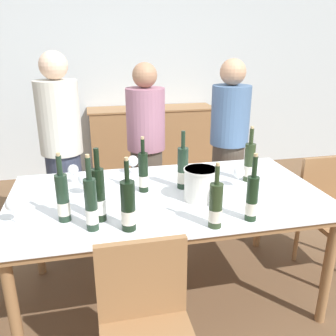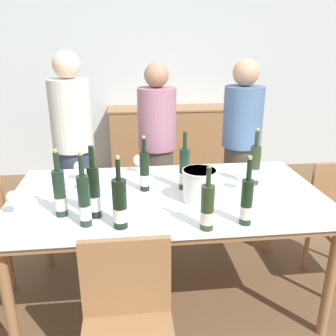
{
  "view_description": "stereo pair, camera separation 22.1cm",
  "coord_description": "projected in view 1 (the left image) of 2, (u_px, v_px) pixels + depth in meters",
  "views": [
    {
      "loc": [
        -0.45,
        -2.04,
        1.71
      ],
      "look_at": [
        0.0,
        0.0,
        0.96
      ],
      "focal_mm": 38.0,
      "sensor_mm": 36.0,
      "label": 1
    },
    {
      "loc": [
        -0.24,
        -2.07,
        1.71
      ],
      "look_at": [
        0.0,
        0.0,
        0.96
      ],
      "focal_mm": 38.0,
      "sensor_mm": 36.0,
      "label": 2
    }
  ],
  "objects": [
    {
      "name": "wine_bottle_6",
      "position": [
        143.0,
        173.0,
        2.29
      ],
      "size": [
        0.06,
        0.06,
        0.37
      ],
      "color": "black",
      "rests_on": "dining_table"
    },
    {
      "name": "dining_table",
      "position": [
        168.0,
        203.0,
        2.3
      ],
      "size": [
        1.99,
        1.11,
        0.78
      ],
      "color": "#996B42",
      "rests_on": "ground_plane"
    },
    {
      "name": "sideboard_cabinet",
      "position": [
        152.0,
        142.0,
        4.63
      ],
      "size": [
        1.59,
        0.46,
        0.91
      ],
      "color": "#996B42",
      "rests_on": "ground_plane"
    },
    {
      "name": "wine_bottle_3",
      "position": [
        63.0,
        198.0,
        1.9
      ],
      "size": [
        0.07,
        0.07,
        0.39
      ],
      "color": "#1E3323",
      "rests_on": "dining_table"
    },
    {
      "name": "wine_bottle_4",
      "position": [
        99.0,
        196.0,
        1.9
      ],
      "size": [
        0.07,
        0.07,
        0.41
      ],
      "color": "black",
      "rests_on": "dining_table"
    },
    {
      "name": "wine_bottle_2",
      "position": [
        128.0,
        207.0,
        1.81
      ],
      "size": [
        0.08,
        0.08,
        0.4
      ],
      "color": "black",
      "rests_on": "dining_table"
    },
    {
      "name": "wine_bottle_8",
      "position": [
        216.0,
        206.0,
        1.85
      ],
      "size": [
        0.07,
        0.07,
        0.36
      ],
      "color": "#28381E",
      "rests_on": "dining_table"
    },
    {
      "name": "back_wall",
      "position": [
        122.0,
        66.0,
        4.51
      ],
      "size": [
        8.0,
        0.1,
        2.8
      ],
      "color": "silver",
      "rests_on": "ground_plane"
    },
    {
      "name": "person_host",
      "position": [
        63.0,
        157.0,
        2.87
      ],
      "size": [
        0.33,
        0.33,
        1.64
      ],
      "color": "#383F56",
      "rests_on": "ground_plane"
    },
    {
      "name": "wine_bottle_0",
      "position": [
        252.0,
        199.0,
        1.91
      ],
      "size": [
        0.06,
        0.06,
        0.38
      ],
      "color": "black",
      "rests_on": "dining_table"
    },
    {
      "name": "wine_glass_2",
      "position": [
        13.0,
        205.0,
        1.89
      ],
      "size": [
        0.08,
        0.08,
        0.15
      ],
      "color": "white",
      "rests_on": "dining_table"
    },
    {
      "name": "person_guest_right",
      "position": [
        228.0,
        151.0,
        3.14
      ],
      "size": [
        0.33,
        0.33,
        1.57
      ],
      "color": "#51473D",
      "rests_on": "ground_plane"
    },
    {
      "name": "person_guest_left",
      "position": [
        146.0,
        153.0,
        3.13
      ],
      "size": [
        0.33,
        0.33,
        1.54
      ],
      "color": "#51473D",
      "rests_on": "ground_plane"
    },
    {
      "name": "wine_bottle_1",
      "position": [
        91.0,
        205.0,
        1.81
      ],
      "size": [
        0.06,
        0.06,
        0.41
      ],
      "color": "#1E3323",
      "rests_on": "dining_table"
    },
    {
      "name": "ice_bucket",
      "position": [
        200.0,
        183.0,
        2.17
      ],
      "size": [
        0.21,
        0.21,
        0.2
      ],
      "color": "white",
      "rests_on": "dining_table"
    },
    {
      "name": "chair_near_front",
      "position": [
        147.0,
        324.0,
        1.59
      ],
      "size": [
        0.42,
        0.42,
        0.87
      ],
      "color": "#996B42",
      "rests_on": "ground_plane"
    },
    {
      "name": "wine_glass_0",
      "position": [
        73.0,
        171.0,
        2.41
      ],
      "size": [
        0.07,
        0.07,
        0.14
      ],
      "color": "white",
      "rests_on": "dining_table"
    },
    {
      "name": "wine_bottle_7",
      "position": [
        249.0,
        163.0,
        2.46
      ],
      "size": [
        0.07,
        0.07,
        0.39
      ],
      "color": "#28381E",
      "rests_on": "dining_table"
    },
    {
      "name": "wine_bottle_5",
      "position": [
        183.0,
        169.0,
        2.34
      ],
      "size": [
        0.07,
        0.07,
        0.39
      ],
      "color": "#1E3323",
      "rests_on": "dining_table"
    },
    {
      "name": "wine_glass_3",
      "position": [
        85.0,
        179.0,
        2.24
      ],
      "size": [
        0.09,
        0.09,
        0.15
      ],
      "color": "white",
      "rests_on": "dining_table"
    },
    {
      "name": "wine_glass_1",
      "position": [
        239.0,
        173.0,
        2.37
      ],
      "size": [
        0.08,
        0.08,
        0.14
      ],
      "color": "white",
      "rests_on": "dining_table"
    },
    {
      "name": "wine_glass_4",
      "position": [
        133.0,
        162.0,
        2.6
      ],
      "size": [
        0.08,
        0.08,
        0.14
      ],
      "color": "white",
      "rests_on": "dining_table"
    },
    {
      "name": "ground_plane",
      "position": [
        168.0,
        294.0,
        2.54
      ],
      "size": [
        12.0,
        12.0,
        0.0
      ],
      "primitive_type": "plane",
      "color": "brown"
    },
    {
      "name": "chair_right_end",
      "position": [
        331.0,
        207.0,
        2.71
      ],
      "size": [
        0.42,
        0.42,
        0.88
      ],
      "color": "#996B42",
      "rests_on": "ground_plane"
    }
  ]
}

